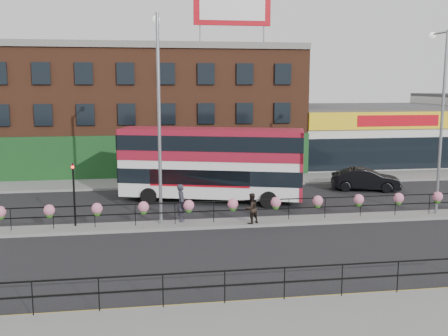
{
  "coord_description": "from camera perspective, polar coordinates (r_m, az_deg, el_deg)",
  "views": [
    {
      "loc": [
        -4.5,
        -26.09,
        7.22
      ],
      "look_at": [
        0.0,
        3.0,
        2.5
      ],
      "focal_mm": 42.0,
      "sensor_mm": 36.0,
      "label": 1
    }
  ],
  "objects": [
    {
      "name": "billboard",
      "position": [
        42.1,
        0.91,
        17.25
      ],
      "size": [
        6.0,
        0.29,
        4.4
      ],
      "color": "#AD0511",
      "rests_on": "brick_building"
    },
    {
      "name": "median",
      "position": [
        27.42,
        0.96,
        -5.99
      ],
      "size": [
        60.0,
        1.6,
        0.15
      ],
      "primitive_type": "cube",
      "color": "slate",
      "rests_on": "ground"
    },
    {
      "name": "pedestrian_b",
      "position": [
        26.89,
        2.99,
        -4.41
      ],
      "size": [
        1.27,
        1.24,
        1.58
      ],
      "primitive_type": "imported",
      "rotation": [
        0.0,
        0.0,
        3.63
      ],
      "color": "black",
      "rests_on": "median"
    },
    {
      "name": "yellow_line_inner",
      "position": [
        18.46,
        6.22,
        -13.94
      ],
      "size": [
        60.0,
        0.1,
        0.01
      ],
      "primitive_type": "cube",
      "color": "gold",
      "rests_on": "ground"
    },
    {
      "name": "double_decker_bus",
      "position": [
        32.17,
        -1.33,
        1.19
      ],
      "size": [
        11.5,
        5.81,
        4.54
      ],
      "color": "silver",
      "rests_on": "ground"
    },
    {
      "name": "north_pavement",
      "position": [
        39.02,
        -2.02,
        -1.45
      ],
      "size": [
        60.0,
        4.0,
        0.15
      ],
      "primitive_type": "cube",
      "color": "slate",
      "rests_on": "ground"
    },
    {
      "name": "ground",
      "position": [
        27.44,
        0.96,
        -6.15
      ],
      "size": [
        120.0,
        120.0,
        0.0
      ],
      "primitive_type": "plane",
      "color": "black",
      "rests_on": "ground"
    },
    {
      "name": "pedestrian_a",
      "position": [
        27.32,
        -4.65,
        -3.8
      ],
      "size": [
        0.8,
        0.6,
        1.96
      ],
      "primitive_type": "imported",
      "rotation": [
        0.0,
        0.0,
        1.48
      ],
      "color": "#292833",
      "rests_on": "median"
    },
    {
      "name": "supermarket",
      "position": [
        50.56,
        15.2,
        3.6
      ],
      "size": [
        15.0,
        12.25,
        5.3
      ],
      "color": "silver",
      "rests_on": "ground"
    },
    {
      "name": "south_pavement",
      "position": [
        16.43,
        8.38,
        -16.77
      ],
      "size": [
        60.0,
        4.0,
        0.15
      ],
      "primitive_type": "cube",
      "color": "slate",
      "rests_on": "ground"
    },
    {
      "name": "lamp_column_east",
      "position": [
        30.85,
        22.48,
        6.22
      ],
      "size": [
        0.36,
        1.74,
        9.92
      ],
      "color": "gray",
      "rests_on": "median"
    },
    {
      "name": "yellow_line_outer",
      "position": [
        18.3,
        6.37,
        -14.16
      ],
      "size": [
        60.0,
        0.1,
        0.01
      ],
      "primitive_type": "cube",
      "color": "gold",
      "rests_on": "ground"
    },
    {
      "name": "lamp_column_west",
      "position": [
        26.54,
        -7.13,
        7.27
      ],
      "size": [
        0.38,
        1.85,
        10.54
      ],
      "color": "gray",
      "rests_on": "median"
    },
    {
      "name": "median_railing",
      "position": [
        27.19,
        0.97,
        -4.02
      ],
      "size": [
        30.04,
        0.56,
        1.23
      ],
      "color": "black",
      "rests_on": "median"
    },
    {
      "name": "traffic_light_median",
      "position": [
        27.13,
        -16.07,
        -1.33
      ],
      "size": [
        0.15,
        0.28,
        3.65
      ],
      "color": "black",
      "rests_on": "median"
    },
    {
      "name": "south_railing",
      "position": [
        17.35,
        0.09,
        -12.03
      ],
      "size": [
        20.04,
        0.05,
        1.12
      ],
      "color": "black",
      "rests_on": "south_pavement"
    },
    {
      "name": "car",
      "position": [
        37.2,
        15.16,
        -1.21
      ],
      "size": [
        4.28,
        5.55,
        1.52
      ],
      "primitive_type": "imported",
      "rotation": [
        0.0,
        0.0,
        1.26
      ],
      "color": "black",
      "rests_on": "ground"
    },
    {
      "name": "brick_building",
      "position": [
        46.1,
        -8.21,
        6.41
      ],
      "size": [
        25.0,
        12.21,
        10.3
      ],
      "color": "brown",
      "rests_on": "ground"
    }
  ]
}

